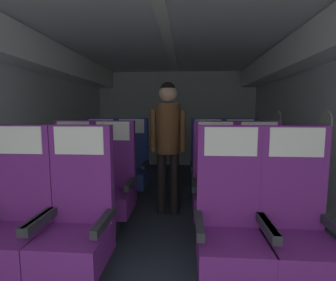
% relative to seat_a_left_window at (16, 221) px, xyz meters
% --- Properties ---
extents(ground, '(3.89, 6.19, 0.02)m').
position_rel_seat_a_left_window_xyz_m(ground, '(0.98, 1.29, -0.49)').
color(ground, '#2D3342').
extents(fuselage_shell, '(3.77, 5.84, 2.23)m').
position_rel_seat_a_left_window_xyz_m(fuselage_shell, '(0.98, 1.56, 1.13)').
color(fuselage_shell, silver).
rests_on(fuselage_shell, ground).
extents(seat_a_left_window, '(0.48, 0.46, 1.17)m').
position_rel_seat_a_left_window_xyz_m(seat_a_left_window, '(0.00, 0.00, 0.00)').
color(seat_a_left_window, '#38383D').
rests_on(seat_a_left_window, ground).
extents(seat_a_left_aisle, '(0.48, 0.46, 1.17)m').
position_rel_seat_a_left_window_xyz_m(seat_a_left_aisle, '(0.46, 0.00, 0.00)').
color(seat_a_left_aisle, '#38383D').
rests_on(seat_a_left_aisle, ground).
extents(seat_a_right_aisle, '(0.48, 0.46, 1.17)m').
position_rel_seat_a_left_window_xyz_m(seat_a_right_aisle, '(1.97, 0.02, 0.00)').
color(seat_a_right_aisle, '#38383D').
rests_on(seat_a_right_aisle, ground).
extents(seat_a_right_window, '(0.48, 0.46, 1.17)m').
position_rel_seat_a_left_window_xyz_m(seat_a_right_window, '(1.53, 0.02, 0.00)').
color(seat_a_right_window, '#38383D').
rests_on(seat_a_right_window, ground).
extents(seat_b_left_window, '(0.48, 0.46, 1.17)m').
position_rel_seat_a_left_window_xyz_m(seat_b_left_window, '(-0.01, 0.91, 0.00)').
color(seat_b_left_window, '#38383D').
rests_on(seat_b_left_window, ground).
extents(seat_b_left_aisle, '(0.48, 0.46, 1.17)m').
position_rel_seat_a_left_window_xyz_m(seat_b_left_aisle, '(0.44, 0.89, 0.00)').
color(seat_b_left_aisle, '#38383D').
rests_on(seat_b_left_aisle, ground).
extents(seat_b_right_aisle, '(0.48, 0.46, 1.17)m').
position_rel_seat_a_left_window_xyz_m(seat_b_right_aisle, '(1.97, 0.89, 0.00)').
color(seat_b_right_aisle, '#38383D').
rests_on(seat_b_right_aisle, ground).
extents(seat_b_right_window, '(0.48, 0.46, 1.17)m').
position_rel_seat_a_left_window_xyz_m(seat_b_right_window, '(1.52, 0.91, 0.00)').
color(seat_b_right_window, '#38383D').
rests_on(seat_b_right_window, ground).
extents(seat_c_left_window, '(0.48, 0.46, 1.17)m').
position_rel_seat_a_left_window_xyz_m(seat_c_left_window, '(-0.00, 1.78, 0.00)').
color(seat_c_left_window, '#38383D').
rests_on(seat_c_left_window, ground).
extents(seat_c_left_aisle, '(0.48, 0.46, 1.17)m').
position_rel_seat_a_left_window_xyz_m(seat_c_left_aisle, '(0.44, 1.79, 0.00)').
color(seat_c_left_aisle, '#38383D').
rests_on(seat_c_left_aisle, ground).
extents(seat_c_right_aisle, '(0.48, 0.46, 1.17)m').
position_rel_seat_a_left_window_xyz_m(seat_c_right_aisle, '(1.97, 1.80, 0.00)').
color(seat_c_right_aisle, '#38383D').
rests_on(seat_c_right_aisle, ground).
extents(seat_c_right_window, '(0.48, 0.46, 1.17)m').
position_rel_seat_a_left_window_xyz_m(seat_c_right_window, '(1.52, 1.80, 0.00)').
color(seat_c_right_window, '#38383D').
rests_on(seat_c_right_window, ground).
extents(flight_attendant, '(0.43, 0.28, 1.61)m').
position_rel_seat_a_left_window_xyz_m(flight_attendant, '(1.00, 1.35, 0.51)').
color(flight_attendant, black).
rests_on(flight_attendant, ground).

